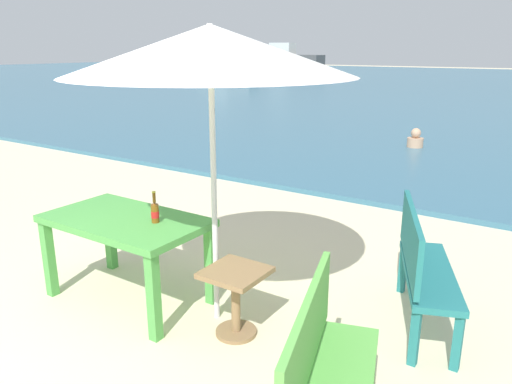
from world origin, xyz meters
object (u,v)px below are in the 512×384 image
object	(u,v)px
beer_bottle_amber	(155,212)
boat_sailboat	(227,74)
bench_green_right	(324,372)
side_table_wood	(236,293)
bench_teal_center	(421,262)
picnic_table_green	(126,230)
swimmer_person	(415,140)
patio_umbrella	(210,51)
boat_barge	(287,60)

from	to	relation	value
beer_bottle_amber	boat_sailboat	bearing A→B (deg)	125.59
bench_green_right	side_table_wood	bearing A→B (deg)	146.17
beer_bottle_amber	bench_green_right	bearing A→B (deg)	-20.96
beer_bottle_amber	boat_sailboat	world-z (taller)	boat_sailboat
side_table_wood	bench_green_right	distance (m)	1.32
beer_bottle_amber	bench_teal_center	distance (m)	2.15
picnic_table_green	swimmer_person	distance (m)	7.95
beer_bottle_amber	patio_umbrella	world-z (taller)	patio_umbrella
bench_teal_center	swimmer_person	world-z (taller)	bench_teal_center
patio_umbrella	side_table_wood	bearing A→B (deg)	-22.02
bench_green_right	beer_bottle_amber	bearing A→B (deg)	159.04
patio_umbrella	side_table_wood	distance (m)	1.79
side_table_wood	bench_green_right	world-z (taller)	bench_green_right
bench_teal_center	boat_barge	xyz separation A→B (m)	(-23.70, 38.92, 0.45)
bench_green_right	swimmer_person	world-z (taller)	bench_green_right
boat_barge	boat_sailboat	xyz separation A→B (m)	(6.12, -17.96, -0.41)
boat_sailboat	beer_bottle_amber	bearing A→B (deg)	-54.41
boat_sailboat	swimmer_person	bearing A→B (deg)	-41.99
bench_green_right	picnic_table_green	bearing A→B (deg)	163.06
swimmer_person	bench_teal_center	bearing A→B (deg)	-73.73
bench_green_right	bench_teal_center	bearing A→B (deg)	88.68
side_table_wood	swimmer_person	bearing A→B (deg)	96.63
boat_barge	boat_sailboat	bearing A→B (deg)	-71.19
patio_umbrella	bench_teal_center	size ratio (longest dim) A/B	1.84
bench_teal_center	bench_green_right	xyz separation A→B (m)	(-0.04, -1.63, 0.00)
patio_umbrella	boat_barge	size ratio (longest dim) A/B	0.33
bench_green_right	swimmer_person	xyz separation A→B (m)	(-2.00, 8.61, -0.30)
beer_bottle_amber	boat_sailboat	xyz separation A→B (m)	(-15.65, 21.87, -0.26)
picnic_table_green	patio_umbrella	distance (m)	1.69
side_table_wood	boat_sailboat	distance (m)	27.37
patio_umbrella	boat_sailboat	bearing A→B (deg)	126.64
swimmer_person	boat_barge	bearing A→B (deg)	124.14
patio_umbrella	bench_green_right	bearing A→B (deg)	-31.65
patio_umbrella	boat_barge	xyz separation A→B (m)	(-22.30, 39.72, -1.12)
swimmer_person	picnic_table_green	bearing A→B (deg)	-91.37
side_table_wood	bench_green_right	bearing A→B (deg)	-33.83
picnic_table_green	beer_bottle_amber	bearing A→B (deg)	10.59
patio_umbrella	beer_bottle_amber	bearing A→B (deg)	-167.85
picnic_table_green	bench_teal_center	world-z (taller)	bench_teal_center
side_table_wood	boat_sailboat	bearing A→B (deg)	126.96
bench_teal_center	boat_sailboat	xyz separation A→B (m)	(-17.58, 20.96, 0.05)
bench_green_right	boat_barge	xyz separation A→B (m)	(-23.66, 40.56, 0.45)
picnic_table_green	bench_green_right	xyz separation A→B (m)	(2.19, -0.67, -0.11)
boat_sailboat	boat_barge	bearing A→B (deg)	108.81
picnic_table_green	boat_sailboat	world-z (taller)	boat_sailboat
side_table_wood	boat_sailboat	size ratio (longest dim) A/B	0.14
picnic_table_green	bench_teal_center	xyz separation A→B (m)	(2.23, 0.97, -0.11)
patio_umbrella	boat_barge	world-z (taller)	boat_barge
patio_umbrella	boat_sailboat	world-z (taller)	patio_umbrella
picnic_table_green	beer_bottle_amber	xyz separation A→B (m)	(0.30, 0.06, 0.20)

